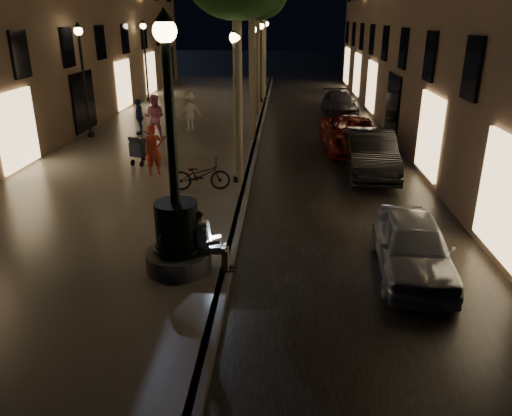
# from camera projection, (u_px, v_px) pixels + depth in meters

# --- Properties ---
(ground) EXTENTS (120.00, 120.00, 0.00)m
(ground) POSITION_uv_depth(u_px,v_px,m) (258.00, 138.00, 22.82)
(ground) COLOR black
(ground) RESTS_ON ground
(cobble_lane) EXTENTS (6.00, 45.00, 0.02)m
(cobble_lane) POSITION_uv_depth(u_px,v_px,m) (324.00, 139.00, 22.65)
(cobble_lane) COLOR black
(cobble_lane) RESTS_ON ground
(promenade) EXTENTS (8.00, 45.00, 0.20)m
(promenade) POSITION_uv_depth(u_px,v_px,m) (171.00, 135.00, 22.99)
(promenade) COLOR slate
(promenade) RESTS_ON ground
(curb_strip) EXTENTS (0.25, 45.00, 0.20)m
(curb_strip) POSITION_uv_depth(u_px,v_px,m) (258.00, 136.00, 22.78)
(curb_strip) COLOR #59595B
(curb_strip) RESTS_ON ground
(fountain_lamppost) EXTENTS (1.40, 1.40, 5.21)m
(fountain_lamppost) POSITION_uv_depth(u_px,v_px,m) (177.00, 225.00, 10.33)
(fountain_lamppost) COLOR #59595B
(fountain_lamppost) RESTS_ON promenade
(seated_man_laptop) EXTENTS (0.95, 0.32, 1.32)m
(seated_man_laptop) POSITION_uv_depth(u_px,v_px,m) (207.00, 239.00, 10.41)
(seated_man_laptop) COLOR tan
(seated_man_laptop) RESTS_ON promenade
(lamp_curb_a) EXTENTS (0.36, 0.36, 4.81)m
(lamp_curb_a) POSITION_uv_depth(u_px,v_px,m) (236.00, 87.00, 15.15)
(lamp_curb_a) COLOR black
(lamp_curb_a) RESTS_ON promenade
(lamp_curb_b) EXTENTS (0.36, 0.36, 4.81)m
(lamp_curb_b) POSITION_uv_depth(u_px,v_px,m) (253.00, 63.00, 22.59)
(lamp_curb_b) COLOR black
(lamp_curb_b) RESTS_ON promenade
(lamp_curb_c) EXTENTS (0.36, 0.36, 4.81)m
(lamp_curb_c) POSITION_uv_depth(u_px,v_px,m) (261.00, 51.00, 30.04)
(lamp_curb_c) COLOR black
(lamp_curb_c) RESTS_ON promenade
(lamp_curb_d) EXTENTS (0.36, 0.36, 4.81)m
(lamp_curb_d) POSITION_uv_depth(u_px,v_px,m) (266.00, 44.00, 37.48)
(lamp_curb_d) COLOR black
(lamp_curb_d) RESTS_ON promenade
(lamp_left_b) EXTENTS (0.36, 0.36, 4.81)m
(lamp_left_b) POSITION_uv_depth(u_px,v_px,m) (83.00, 66.00, 21.10)
(lamp_left_b) COLOR black
(lamp_left_b) RESTS_ON promenade
(lamp_left_c) EXTENTS (0.36, 0.36, 4.81)m
(lamp_left_c) POSITION_uv_depth(u_px,v_px,m) (145.00, 51.00, 30.41)
(lamp_left_c) COLOR black
(lamp_left_c) RESTS_ON promenade
(stroller) EXTENTS (0.73, 1.16, 1.18)m
(stroller) POSITION_uv_depth(u_px,v_px,m) (141.00, 148.00, 17.94)
(stroller) COLOR black
(stroller) RESTS_ON promenade
(car_front) EXTENTS (1.75, 3.81, 1.27)m
(car_front) POSITION_uv_depth(u_px,v_px,m) (413.00, 246.00, 10.71)
(car_front) COLOR #A8AAB0
(car_front) RESTS_ON ground
(car_second) EXTENTS (1.78, 4.63, 1.50)m
(car_second) POSITION_uv_depth(u_px,v_px,m) (370.00, 153.00, 17.45)
(car_second) COLOR black
(car_second) RESTS_ON ground
(car_third) EXTENTS (2.47, 4.98, 1.36)m
(car_third) POSITION_uv_depth(u_px,v_px,m) (352.00, 134.00, 20.50)
(car_third) COLOR maroon
(car_third) RESTS_ON ground
(car_rear) EXTENTS (1.87, 4.31, 1.24)m
(car_rear) POSITION_uv_depth(u_px,v_px,m) (339.00, 104.00, 28.02)
(car_rear) COLOR #2E2D32
(car_rear) RESTS_ON ground
(pedestrian_red) EXTENTS (0.73, 0.65, 1.69)m
(pedestrian_red) POSITION_uv_depth(u_px,v_px,m) (154.00, 150.00, 16.67)
(pedestrian_red) COLOR #AD3322
(pedestrian_red) RESTS_ON promenade
(pedestrian_pink) EXTENTS (0.95, 0.75, 1.90)m
(pedestrian_pink) POSITION_uv_depth(u_px,v_px,m) (154.00, 117.00, 21.60)
(pedestrian_pink) COLOR #C36799
(pedestrian_pink) RESTS_ON promenade
(pedestrian_white) EXTENTS (1.32, 1.09, 1.78)m
(pedestrian_white) POSITION_uv_depth(u_px,v_px,m) (189.00, 111.00, 23.09)
(pedestrian_white) COLOR white
(pedestrian_white) RESTS_ON promenade
(pedestrian_blue) EXTENTS (0.61, 0.99, 1.58)m
(pedestrian_blue) POSITION_uv_depth(u_px,v_px,m) (139.00, 117.00, 22.46)
(pedestrian_blue) COLOR navy
(pedestrian_blue) RESTS_ON promenade
(bicycle) EXTENTS (1.88, 0.86, 0.95)m
(bicycle) POSITION_uv_depth(u_px,v_px,m) (201.00, 175.00, 15.32)
(bicycle) COLOR black
(bicycle) RESTS_ON promenade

